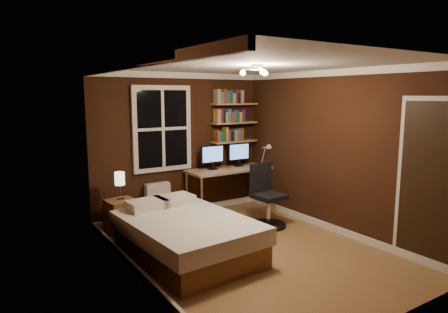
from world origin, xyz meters
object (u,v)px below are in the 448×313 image
monitor_left (212,157)px  bedside_lamp (120,186)px  desk_lamp (266,154)px  nightstand (121,216)px  bed (186,236)px  radiator (158,201)px  monitor_right (239,155)px  desk (231,171)px  office_chair (267,202)px

monitor_left → bedside_lamp: bearing=-174.1°
desk_lamp → nightstand: bearing=178.8°
bed → desk_lamp: 2.80m
radiator → monitor_right: size_ratio=1.37×
desk → bedside_lamp: bearing=-177.4°
bedside_lamp → desk: 2.11m
desk → bed: bearing=-139.2°
monitor_left → bed: bearing=-130.9°
desk_lamp → desk: bearing=167.1°
bed → radiator: bearing=75.3°
desk → monitor_right: monitor_right is taller
nightstand → monitor_left: (1.76, 0.18, 0.75)m
radiator → desk_lamp: 2.20m
monitor_left → nightstand: bearing=-174.1°
nightstand → monitor_right: size_ratio=1.13×
desk_lamp → office_chair: desk_lamp is taller
bed → monitor_right: 2.56m
office_chair → radiator: bearing=133.1°
desk_lamp → office_chair: size_ratio=0.43×
radiator → desk_lamp: bearing=-10.4°
radiator → desk_lamp: size_ratio=1.45×
bed → desk_lamp: size_ratio=4.55×
monitor_right → bed: bearing=-141.2°
monitor_left → monitor_right: same height
monitor_left → desk_lamp: 1.06m
office_chair → desk_lamp: bearing=48.6°
bedside_lamp → desk_lamp: size_ratio=0.99×
radiator → monitor_right: 1.74m
nightstand → desk: bearing=-4.1°
bed → radiator: bed is taller
nightstand → desk: desk is taller
radiator → office_chair: 1.86m
bed → office_chair: (1.67, 0.40, 0.11)m
radiator → monitor_right: bearing=-4.9°
bedside_lamp → desk_lamp: 2.81m
radiator → office_chair: size_ratio=0.62×
bed → office_chair: 1.72m
desk → desk_lamp: (0.69, -0.16, 0.28)m
desk → monitor_left: (-0.35, 0.08, 0.28)m
radiator → desk_lamp: desk_lamp is taller
desk → desk_lamp: desk_lamp is taller
bed → monitor_left: size_ratio=4.31×
bed → office_chair: bearing=9.4°
bedside_lamp → desk_lamp: bearing=-1.2°
office_chair → bedside_lamp: bearing=151.8°
nightstand → desk: 2.16m
bedside_lamp → radiator: size_ratio=0.68×
bedside_lamp → monitor_left: 1.79m
office_chair → nightstand: bearing=151.8°
radiator → desk: (1.36, -0.22, 0.42)m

